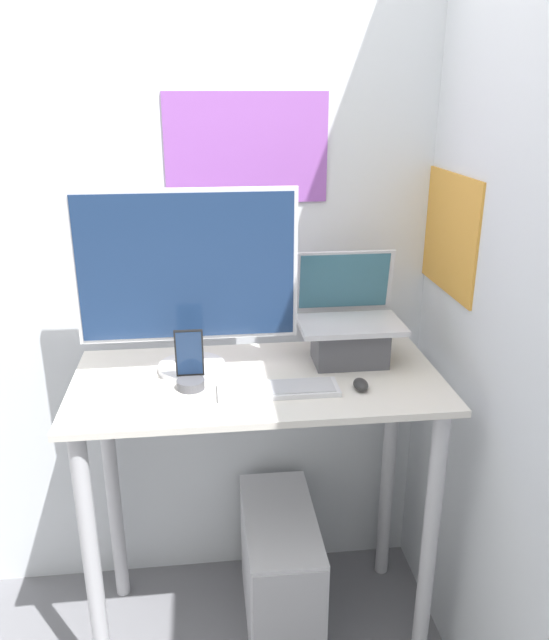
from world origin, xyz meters
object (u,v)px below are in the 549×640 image
Objects in this scene: keyboard at (278,389)px; laptop at (349,332)px; cell_phone at (190,371)px; computer_tower at (280,569)px; monitor at (188,283)px; mouse at (361,385)px.

laptop is at bearing 38.12° from keyboard.
cell_phone reaches higher than keyboard.
monitor is at bearing 168.53° from computer_tower.
cell_phone is (-0.49, -0.13, -0.05)m from laptop.
monitor is at bearing 144.10° from keyboard.
laptop is 0.52× the size of monitor.
monitor is at bearing 158.59° from mouse.
computer_tower is at bearing 147.82° from mouse.
mouse is at bearing -32.18° from computer_tower.
keyboard is 0.68× the size of computer_tower.
cell_phone reaches higher than mouse.
laptop is 0.52m from monitor.
monitor is 0.40m from keyboard.
keyboard is at bearing -35.90° from monitor.
cell_phone is (-0.24, 0.06, 0.04)m from keyboard.
keyboard is (-0.24, -0.19, -0.09)m from laptop.
keyboard is at bearing -141.88° from laptop.
mouse reaches higher than computer_tower.
cell_phone is (-0.00, -0.12, -0.23)m from monitor.
computer_tower is (-0.22, -0.07, -0.83)m from laptop.
computer_tower is (0.27, 0.06, -0.78)m from cell_phone.
computer_tower is at bearing -162.70° from laptop.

